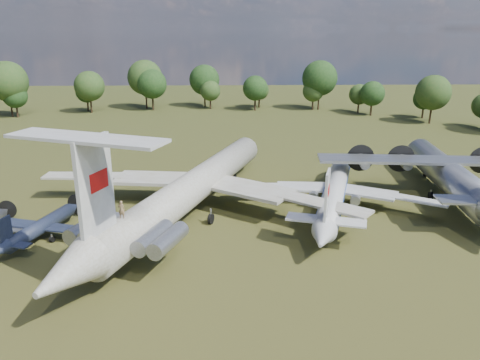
{
  "coord_description": "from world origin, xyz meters",
  "views": [
    {
      "loc": [
        6.54,
        -57.11,
        23.5
      ],
      "look_at": [
        8.19,
        -0.05,
        5.0
      ],
      "focal_mm": 35.0,
      "sensor_mm": 36.0,
      "label": 1
    }
  ],
  "objects_px": {
    "tu104_jet": "(335,194)",
    "small_prop_west": "(41,230)",
    "an12_transport": "(449,180)",
    "il62_airliner": "(193,193)",
    "person_on_il62": "(121,209)"
  },
  "relations": [
    {
      "from": "tu104_jet",
      "to": "small_prop_west",
      "type": "bearing_deg",
      "value": -148.59
    },
    {
      "from": "tu104_jet",
      "to": "an12_transport",
      "type": "xyz_separation_m",
      "value": [
        17.32,
        3.57,
        0.81
      ]
    },
    {
      "from": "il62_airliner",
      "to": "tu104_jet",
      "type": "distance_m",
      "value": 19.27
    },
    {
      "from": "il62_airliner",
      "to": "tu104_jet",
      "type": "relative_size",
      "value": 1.54
    },
    {
      "from": "tu104_jet",
      "to": "small_prop_west",
      "type": "distance_m",
      "value": 37.51
    },
    {
      "from": "il62_airliner",
      "to": "an12_transport",
      "type": "xyz_separation_m",
      "value": [
        36.48,
        5.32,
        -0.17
      ]
    },
    {
      "from": "tu104_jet",
      "to": "person_on_il62",
      "type": "bearing_deg",
      "value": -128.59
    },
    {
      "from": "an12_transport",
      "to": "person_on_il62",
      "type": "relative_size",
      "value": 22.78
    },
    {
      "from": "il62_airliner",
      "to": "an12_transport",
      "type": "distance_m",
      "value": 36.86
    },
    {
      "from": "il62_airliner",
      "to": "small_prop_west",
      "type": "xyz_separation_m",
      "value": [
        -17.2,
        -7.43,
        -1.69
      ]
    },
    {
      "from": "an12_transport",
      "to": "small_prop_west",
      "type": "xyz_separation_m",
      "value": [
        -53.67,
        -12.76,
        -1.52
      ]
    },
    {
      "from": "an12_transport",
      "to": "small_prop_west",
      "type": "height_order",
      "value": "an12_transport"
    },
    {
      "from": "person_on_il62",
      "to": "il62_airliner",
      "type": "bearing_deg",
      "value": -104.62
    },
    {
      "from": "small_prop_west",
      "to": "person_on_il62",
      "type": "height_order",
      "value": "person_on_il62"
    },
    {
      "from": "il62_airliner",
      "to": "small_prop_west",
      "type": "height_order",
      "value": "il62_airliner"
    }
  ]
}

